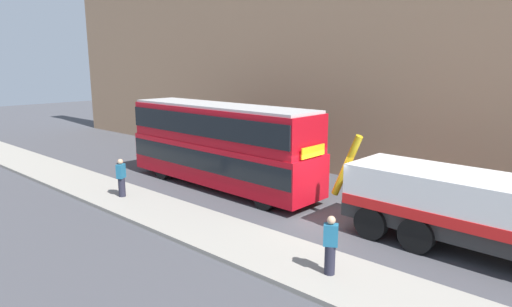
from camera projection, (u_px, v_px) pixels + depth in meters
name	position (u px, v px, depth m)	size (l,w,h in m)	color
ground_plane	(331.00, 218.00, 17.03)	(120.00, 120.00, 0.00)	#424247
near_kerb	(261.00, 249.00, 13.95)	(60.00, 2.80, 0.15)	gray
building_facade	(413.00, 18.00, 20.23)	(60.00, 1.50, 16.00)	#9E7A5B
recovery_tow_truck	(506.00, 207.00, 12.89)	(10.17, 2.84, 3.67)	#2D2D2D
double_decker_bus	(220.00, 142.00, 20.89)	(11.09, 2.80, 4.06)	#B70C19
pedestrian_onlooker	(121.00, 178.00, 19.11)	(0.42, 0.48, 1.71)	#232333
pedestrian_bystander	(330.00, 246.00, 11.99)	(0.48, 0.43, 1.71)	#232333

